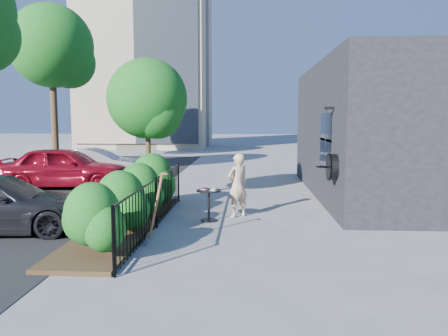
# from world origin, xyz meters

# --- Properties ---
(ground) EXTENTS (120.00, 120.00, 0.00)m
(ground) POSITION_xyz_m (0.00, 0.00, 0.00)
(ground) COLOR gray
(ground) RESTS_ON ground
(shop_building) EXTENTS (6.22, 9.00, 4.00)m
(shop_building) POSITION_xyz_m (5.50, 4.50, 2.00)
(shop_building) COLOR black
(shop_building) RESTS_ON ground
(fence) EXTENTS (0.05, 6.05, 1.10)m
(fence) POSITION_xyz_m (-1.50, 0.00, 0.56)
(fence) COLOR black
(fence) RESTS_ON ground
(planting_bed) EXTENTS (1.30, 6.00, 0.08)m
(planting_bed) POSITION_xyz_m (-2.20, 0.00, 0.04)
(planting_bed) COLOR #382616
(planting_bed) RESTS_ON ground
(shrubs) EXTENTS (1.10, 5.60, 1.24)m
(shrubs) POSITION_xyz_m (-2.10, 0.10, 0.70)
(shrubs) COLOR #124F15
(shrubs) RESTS_ON ground
(patio_tree) EXTENTS (2.20, 2.20, 3.94)m
(patio_tree) POSITION_xyz_m (-2.24, 2.76, 2.76)
(patio_tree) COLOR #3F2B19
(patio_tree) RESTS_ON ground
(street_tree_far) EXTENTS (4.40, 4.40, 8.28)m
(street_tree_far) POSITION_xyz_m (-9.94, 13.96, 5.92)
(street_tree_far) COLOR #3F2B19
(street_tree_far) RESTS_ON ground
(cafe_table) EXTENTS (0.58, 0.58, 0.77)m
(cafe_table) POSITION_xyz_m (-0.42, 0.68, 0.50)
(cafe_table) COLOR black
(cafe_table) RESTS_ON ground
(woman) EXTENTS (0.66, 0.62, 1.53)m
(woman) POSITION_xyz_m (0.23, 1.18, 0.76)
(woman) COLOR tan
(woman) RESTS_ON ground
(shovel) EXTENTS (0.47, 0.18, 1.40)m
(shovel) POSITION_xyz_m (-1.26, -1.31, 0.61)
(shovel) COLOR brown
(shovel) RESTS_ON ground
(car_red) EXTENTS (4.31, 2.03, 1.42)m
(car_red) POSITION_xyz_m (-5.76, 5.24, 0.71)
(car_red) COLOR maroon
(car_red) RESTS_ON ground
(car_silver) EXTENTS (3.98, 1.69, 1.28)m
(car_silver) POSITION_xyz_m (-5.20, 6.54, 0.64)
(car_silver) COLOR #B1B1B6
(car_silver) RESTS_ON ground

